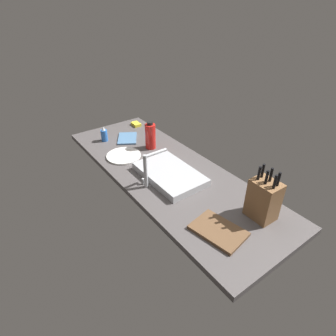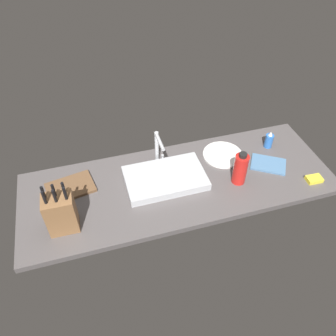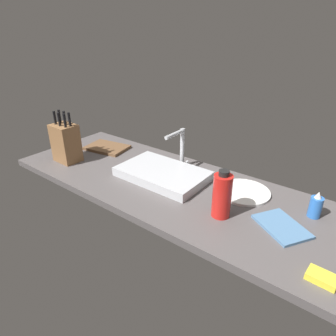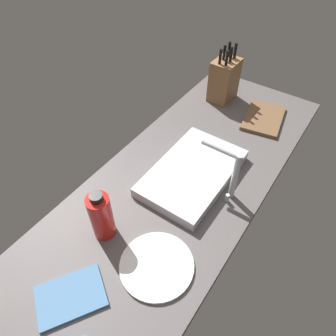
# 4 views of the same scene
# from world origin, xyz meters

# --- Properties ---
(countertop_slab) EXTENTS (1.80, 0.64, 0.04)m
(countertop_slab) POSITION_xyz_m (0.00, 0.00, 0.02)
(countertop_slab) COLOR #514C4C
(countertop_slab) RESTS_ON ground
(sink_basin) EXTENTS (0.46, 0.29, 0.05)m
(sink_basin) POSITION_xyz_m (-0.07, 0.03, 0.06)
(sink_basin) COLOR #B7BABF
(sink_basin) RESTS_ON countertop_slab
(faucet) EXTENTS (0.06, 0.16, 0.22)m
(faucet) POSITION_xyz_m (-0.07, 0.18, 0.17)
(faucet) COLOR #B7BABF
(faucet) RESTS_ON countertop_slab
(knife_block) EXTENTS (0.15, 0.12, 0.29)m
(knife_block) POSITION_xyz_m (-0.65, -0.14, 0.15)
(knife_block) COLOR brown
(knife_block) RESTS_ON countertop_slab
(cutting_board) EXTENTS (0.29, 0.22, 0.02)m
(cutting_board) POSITION_xyz_m (-0.61, 0.12, 0.04)
(cutting_board) COLOR brown
(cutting_board) RESTS_ON countertop_slab
(soap_bottle) EXTENTS (0.05, 0.05, 0.12)m
(soap_bottle) POSITION_xyz_m (0.65, 0.14, 0.09)
(soap_bottle) COLOR blue
(soap_bottle) RESTS_ON countertop_slab
(water_bottle) EXTENTS (0.08, 0.08, 0.21)m
(water_bottle) POSITION_xyz_m (0.33, -0.09, 0.13)
(water_bottle) COLOR red
(water_bottle) RESTS_ON countertop_slab
(dinner_plate) EXTENTS (0.25, 0.25, 0.01)m
(dinner_plate) POSITION_xyz_m (0.33, 0.14, 0.04)
(dinner_plate) COLOR white
(dinner_plate) RESTS_ON countertop_slab
(dish_towel) EXTENTS (0.25, 0.23, 0.01)m
(dish_towel) POSITION_xyz_m (0.57, -0.02, 0.04)
(dish_towel) COLOR teal
(dish_towel) RESTS_ON countertop_slab
(dish_sponge) EXTENTS (0.09, 0.06, 0.02)m
(dish_sponge) POSITION_xyz_m (0.75, -0.21, 0.05)
(dish_sponge) COLOR yellow
(dish_sponge) RESTS_ON countertop_slab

